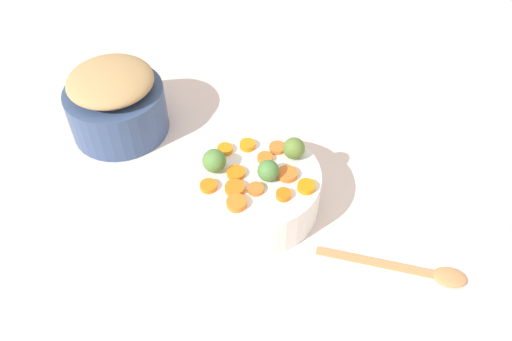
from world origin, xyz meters
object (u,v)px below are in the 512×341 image
object	(u,v)px
wooden_spoon	(417,271)
casserole_dish	(483,175)
serving_bowl_carrots	(256,190)
metal_pot	(118,110)

from	to	relation	value
wooden_spoon	casserole_dish	world-z (taller)	casserole_dish
serving_bowl_carrots	metal_pot	size ratio (longest dim) A/B	1.15
serving_bowl_carrots	wooden_spoon	distance (m)	0.32
metal_pot	wooden_spoon	xyz separation A→B (m)	(0.47, -0.50, -0.05)
serving_bowl_carrots	casserole_dish	bearing A→B (deg)	-10.48
metal_pot	casserole_dish	distance (m)	0.75
casserole_dish	wooden_spoon	bearing A→B (deg)	-144.75
serving_bowl_carrots	metal_pot	distance (m)	0.37
wooden_spoon	serving_bowl_carrots	bearing A→B (deg)	137.17
serving_bowl_carrots	metal_pot	xyz separation A→B (m)	(-0.23, 0.29, 0.01)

